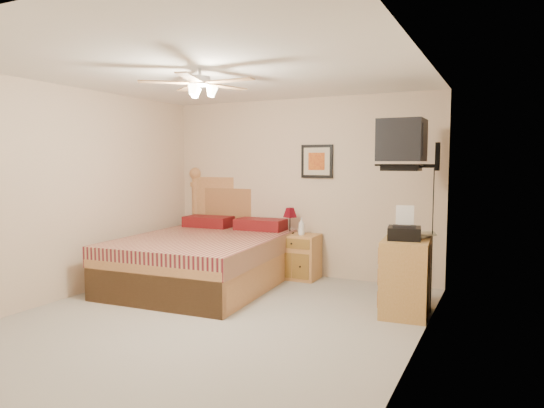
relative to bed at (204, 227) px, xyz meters
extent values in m
plane|color=#9E9A8E|center=(0.87, -1.12, -0.76)|extent=(4.50, 4.50, 0.00)
cube|color=white|center=(0.87, -1.12, 1.74)|extent=(4.00, 4.50, 0.04)
cube|color=beige|center=(0.87, 1.13, 0.49)|extent=(4.00, 0.04, 2.50)
cube|color=beige|center=(0.87, -3.37, 0.49)|extent=(4.00, 0.04, 2.50)
cube|color=beige|center=(-1.13, -1.12, 0.49)|extent=(0.04, 4.50, 2.50)
cube|color=beige|center=(2.87, -1.12, 0.49)|extent=(0.04, 4.50, 2.50)
cube|color=#C38441|center=(0.95, 0.88, -0.46)|extent=(0.57, 0.43, 0.61)
imported|color=white|center=(1.02, 0.86, -0.03)|extent=(0.11, 0.11, 0.24)
cube|color=black|center=(1.14, 1.11, 0.86)|extent=(0.46, 0.04, 0.46)
cube|color=#AA7835|center=(2.60, -0.08, -0.36)|extent=(0.53, 0.72, 0.80)
imported|color=#C4B399|center=(2.61, 0.14, 0.05)|extent=(0.26, 0.30, 0.02)
imported|color=tan|center=(2.64, 0.16, 0.07)|extent=(0.29, 0.35, 0.02)
camera|label=1|loc=(3.55, -5.22, 0.85)|focal=32.00mm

